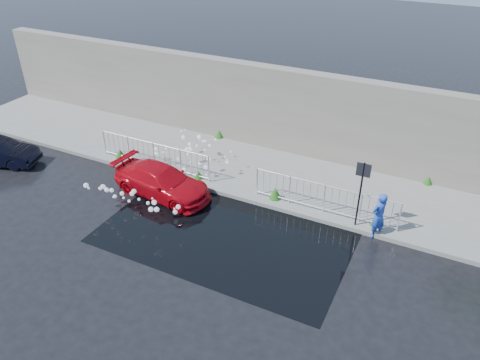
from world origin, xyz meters
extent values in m
plane|color=black|center=(0.00, 0.00, 0.00)|extent=(90.00, 90.00, 0.00)
cube|color=slate|center=(0.00, 5.00, 0.07)|extent=(30.00, 4.00, 0.15)
cube|color=slate|center=(0.00, 3.00, 0.08)|extent=(30.00, 0.25, 0.16)
cube|color=#6B645A|center=(0.00, 7.20, 1.90)|extent=(30.00, 0.60, 3.50)
cube|color=black|center=(0.50, 1.00, 0.01)|extent=(8.00, 5.00, 0.01)
cylinder|color=black|center=(4.20, 3.10, 1.25)|extent=(0.06, 0.06, 2.50)
cube|color=black|center=(4.20, 3.10, 2.25)|extent=(0.45, 0.04, 0.45)
cylinder|color=silver|center=(-6.50, 3.35, 0.70)|extent=(0.05, 0.05, 1.10)
cylinder|color=silver|center=(-1.50, 3.35, 0.70)|extent=(0.05, 0.05, 1.10)
cylinder|color=silver|center=(-4.00, 3.35, 1.22)|extent=(5.00, 0.04, 0.04)
cylinder|color=silver|center=(-4.00, 3.35, 0.27)|extent=(5.00, 0.04, 0.04)
cylinder|color=silver|center=(0.50, 3.35, 0.70)|extent=(0.05, 0.05, 1.10)
cylinder|color=silver|center=(5.50, 3.35, 0.70)|extent=(0.05, 0.05, 1.10)
cylinder|color=silver|center=(3.00, 3.35, 1.22)|extent=(5.00, 0.04, 0.04)
cylinder|color=silver|center=(3.00, 3.35, 0.27)|extent=(5.00, 0.04, 0.04)
cone|color=#194B14|center=(-5.80, 3.40, 0.34)|extent=(0.40, 0.40, 0.37)
cone|color=#194B14|center=(-2.00, 3.40, 0.30)|extent=(0.36, 0.36, 0.29)
cone|color=#194B14|center=(1.20, 3.40, 0.38)|extent=(0.44, 0.44, 0.45)
cone|color=#194B14|center=(4.80, 3.40, 0.30)|extent=(0.38, 0.38, 0.30)
cone|color=#194B14|center=(-3.00, 6.90, 0.33)|extent=(0.42, 0.42, 0.35)
cone|color=#194B14|center=(6.00, 6.90, 0.31)|extent=(0.34, 0.34, 0.32)
sphere|color=white|center=(-2.89, 4.27, 0.79)|extent=(0.18, 0.18, 0.18)
sphere|color=white|center=(-3.69, 3.20, 0.27)|extent=(0.17, 0.17, 0.17)
sphere|color=white|center=(-2.56, 3.78, 0.56)|extent=(0.12, 0.12, 0.12)
sphere|color=white|center=(-3.50, 4.77, 0.91)|extent=(0.10, 0.10, 0.10)
sphere|color=white|center=(-3.48, 4.04, 0.73)|extent=(0.08, 0.08, 0.08)
sphere|color=white|center=(-2.51, 4.67, 1.05)|extent=(0.11, 0.11, 0.11)
sphere|color=white|center=(-1.54, 3.21, 0.51)|extent=(0.06, 0.06, 0.06)
sphere|color=white|center=(-2.63, 3.33, 0.41)|extent=(0.14, 0.14, 0.14)
sphere|color=white|center=(-2.33, 4.48, 0.78)|extent=(0.09, 0.09, 0.09)
sphere|color=white|center=(-3.65, 5.14, 1.11)|extent=(0.07, 0.07, 0.07)
sphere|color=white|center=(-3.54, 4.79, 0.95)|extent=(0.16, 0.16, 0.16)
sphere|color=white|center=(-1.19, 4.53, 0.95)|extent=(0.09, 0.09, 0.09)
sphere|color=white|center=(-3.77, 5.02, 1.09)|extent=(0.08, 0.08, 0.08)
sphere|color=white|center=(-2.13, 5.01, 1.05)|extent=(0.10, 0.10, 0.10)
sphere|color=white|center=(-1.24, 4.14, 0.90)|extent=(0.07, 0.07, 0.07)
sphere|color=white|center=(-2.88, 4.97, 1.05)|extent=(0.14, 0.14, 0.14)
sphere|color=white|center=(-2.98, 4.15, 0.83)|extent=(0.16, 0.16, 0.16)
sphere|color=white|center=(-4.19, 3.70, 0.55)|extent=(0.14, 0.14, 0.14)
sphere|color=white|center=(-3.28, 2.92, 0.34)|extent=(0.17, 0.17, 0.17)
sphere|color=white|center=(-1.75, 3.54, 0.61)|extent=(0.16, 0.16, 0.16)
sphere|color=white|center=(-2.67, 4.44, 0.91)|extent=(0.11, 0.11, 0.11)
sphere|color=white|center=(-4.23, 3.80, 0.71)|extent=(0.14, 0.14, 0.14)
sphere|color=white|center=(-4.36, 3.84, 0.62)|extent=(0.12, 0.12, 0.12)
sphere|color=white|center=(-3.00, 4.42, 0.91)|extent=(0.14, 0.14, 0.14)
sphere|color=white|center=(-1.21, 4.27, 0.73)|extent=(0.07, 0.07, 0.07)
sphere|color=white|center=(-1.85, 3.67, 0.56)|extent=(0.07, 0.07, 0.07)
sphere|color=white|center=(-3.77, 3.83, 0.81)|extent=(0.09, 0.09, 0.09)
sphere|color=white|center=(-4.03, 3.56, 0.64)|extent=(0.15, 0.15, 0.15)
sphere|color=white|center=(-3.79, 3.69, 0.70)|extent=(0.13, 0.13, 0.13)
sphere|color=white|center=(-3.79, 3.14, 0.41)|extent=(0.11, 0.11, 0.11)
sphere|color=white|center=(-3.12, 3.70, 0.56)|extent=(0.11, 0.11, 0.11)
sphere|color=white|center=(-2.80, 4.84, 1.08)|extent=(0.15, 0.15, 0.15)
sphere|color=white|center=(-2.45, 3.17, 0.53)|extent=(0.07, 0.07, 0.07)
sphere|color=white|center=(-2.10, 3.66, 0.62)|extent=(0.11, 0.11, 0.11)
sphere|color=white|center=(-2.80, 4.23, 0.79)|extent=(0.07, 0.07, 0.07)
sphere|color=white|center=(-2.90, 4.11, 0.68)|extent=(0.08, 0.08, 0.08)
sphere|color=white|center=(-1.85, 3.94, 0.75)|extent=(0.17, 0.17, 0.17)
sphere|color=white|center=(-1.09, 4.04, 0.75)|extent=(0.14, 0.14, 0.14)
sphere|color=white|center=(-2.20, 4.66, 0.93)|extent=(0.12, 0.12, 0.12)
sphere|color=white|center=(-2.79, 3.89, 0.73)|extent=(0.08, 0.08, 0.08)
sphere|color=white|center=(-2.58, 4.96, 0.92)|extent=(0.10, 0.10, 0.10)
sphere|color=white|center=(-4.22, 0.41, 0.73)|extent=(0.10, 0.10, 0.10)
sphere|color=white|center=(-2.50, 0.39, 0.80)|extent=(0.10, 0.10, 0.10)
sphere|color=white|center=(-3.19, -0.04, 0.94)|extent=(0.08, 0.08, 0.08)
sphere|color=white|center=(-3.48, 0.68, 0.57)|extent=(0.15, 0.15, 0.15)
sphere|color=white|center=(-1.48, -0.01, 0.94)|extent=(0.17, 0.17, 0.17)
sphere|color=white|center=(-1.98, 0.52, 0.75)|extent=(0.18, 0.18, 0.18)
sphere|color=white|center=(-1.20, 0.55, 0.71)|extent=(0.06, 0.06, 0.06)
sphere|color=white|center=(-2.62, 0.04, 0.90)|extent=(0.10, 0.10, 0.10)
sphere|color=white|center=(-3.83, 0.35, 0.81)|extent=(0.16, 0.16, 0.16)
sphere|color=white|center=(-3.27, 1.07, 0.50)|extent=(0.18, 0.18, 0.18)
sphere|color=white|center=(-2.88, 0.08, 0.93)|extent=(0.08, 0.08, 0.08)
sphere|color=white|center=(-2.45, 0.76, 0.43)|extent=(0.13, 0.13, 0.13)
sphere|color=white|center=(-1.67, -0.06, 0.92)|extent=(0.17, 0.17, 0.17)
sphere|color=white|center=(-1.70, 0.19, 0.97)|extent=(0.08, 0.08, 0.08)
sphere|color=white|center=(-3.25, 0.08, 0.87)|extent=(0.12, 0.12, 0.12)
sphere|color=white|center=(-4.33, 0.77, 0.54)|extent=(0.10, 0.10, 0.10)
sphere|color=white|center=(-1.97, 0.43, 0.96)|extent=(0.06, 0.06, 0.06)
sphere|color=white|center=(-4.15, 0.51, 0.77)|extent=(0.18, 0.18, 0.18)
sphere|color=white|center=(-4.23, -0.06, 1.01)|extent=(0.08, 0.08, 0.08)
sphere|color=white|center=(-3.54, 0.27, 0.93)|extent=(0.15, 0.15, 0.15)
sphere|color=white|center=(-1.49, 0.97, 0.22)|extent=(0.16, 0.16, 0.16)
sphere|color=white|center=(-4.32, 0.54, 0.59)|extent=(0.08, 0.08, 0.08)
sphere|color=white|center=(-1.08, 0.60, 0.79)|extent=(0.16, 0.16, 0.16)
sphere|color=white|center=(-3.22, 0.89, 0.51)|extent=(0.16, 0.16, 0.16)
sphere|color=white|center=(-4.40, -0.01, 1.04)|extent=(0.18, 0.18, 0.18)
imported|color=#B20711|center=(-2.71, 2.00, 0.56)|extent=(3.96, 1.91, 1.11)
imported|color=#2449B5|center=(4.90, 3.00, 0.81)|extent=(0.64, 0.71, 1.62)
camera|label=1|loc=(6.34, -9.77, 9.46)|focal=35.00mm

